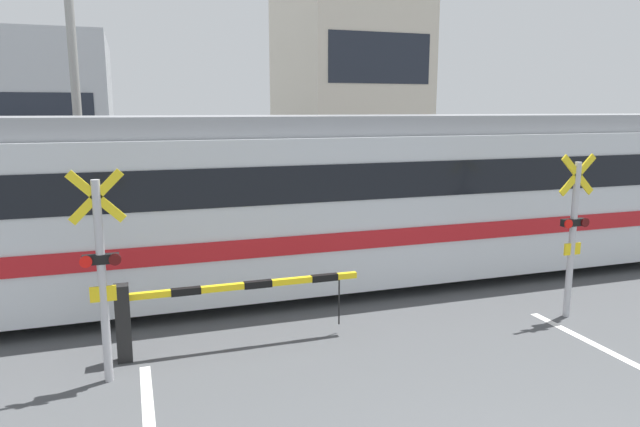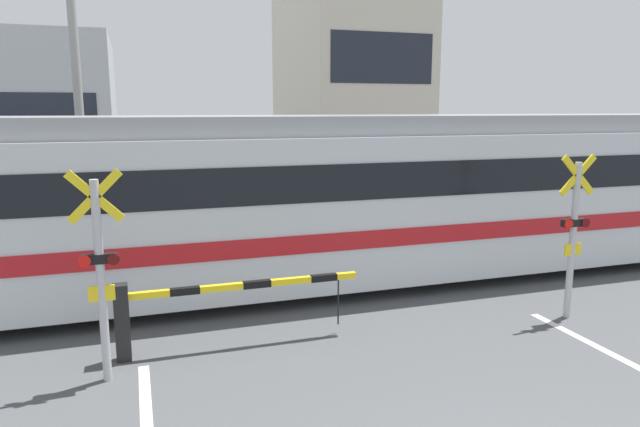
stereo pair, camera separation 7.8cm
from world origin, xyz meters
name	(u,v)px [view 1 (the left image)]	position (x,y,z in m)	size (l,w,h in m)	color
rail_track_near	(318,293)	(0.00, 7.36, 0.04)	(50.00, 0.10, 0.08)	#6B6051
rail_track_far	(297,273)	(0.00, 8.80, 0.04)	(50.00, 0.10, 0.08)	#6B6051
commuter_train	(311,196)	(0.10, 8.08, 1.80)	(21.62, 2.95, 3.36)	silver
crossing_barrier_near	(187,304)	(-2.58, 5.53, 0.73)	(3.58, 0.20, 1.11)	black
crossing_barrier_far	(372,217)	(2.58, 10.73, 0.73)	(3.58, 0.20, 1.11)	black
crossing_signal_left	(101,268)	(-3.67, 4.96, 1.52)	(0.68, 0.15, 2.77)	#B2B2B7
crossing_signal_right	(573,229)	(3.67, 4.96, 1.52)	(0.68, 0.15, 2.77)	#B2B2B7
pedestrian	(279,204)	(0.56, 12.47, 0.91)	(0.38, 0.22, 1.60)	#23232D
building_left_of_street	(34,119)	(-6.73, 22.77, 3.09)	(5.82, 7.83, 6.18)	#B2B7BC
building_right_of_street	(345,76)	(6.42, 22.77, 4.96)	(5.20, 7.83, 9.92)	beige
utility_pole_streetside	(76,100)	(-4.42, 13.23, 3.69)	(0.22, 0.22, 7.39)	gray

